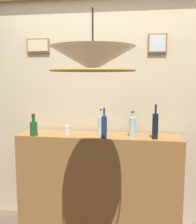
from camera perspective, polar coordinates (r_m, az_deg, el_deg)
panelled_rear_partition at (r=2.99m, az=0.90°, el=2.56°), size 3.29×0.15×2.65m
bar_shelf_unit at (r=2.96m, az=0.16°, el=-15.01°), size 1.72×0.36×1.06m
liquor_bottle_amaro at (r=2.73m, az=7.45°, el=-3.02°), size 0.07×0.07×0.26m
liquor_bottle_scotch at (r=2.63m, az=1.32°, el=-3.17°), size 0.06×0.06×0.31m
liquor_bottle_vodka at (r=2.89m, az=0.64°, el=-2.62°), size 0.07×0.07×0.26m
liquor_bottle_gin at (r=2.86m, az=7.51°, el=-2.98°), size 0.07×0.07×0.24m
liquor_bottle_mezcal at (r=2.82m, az=-13.72°, el=-3.27°), size 0.08×0.08×0.23m
liquor_bottle_tequila at (r=2.65m, az=12.25°, el=-2.88°), size 0.06×0.06×0.34m
glass_tumbler_rocks at (r=2.82m, az=-6.66°, el=-3.85°), size 0.06×0.06×0.10m
glass_tumbler_highball at (r=3.03m, az=-13.87°, el=-3.17°), size 0.07×0.07×0.10m
pendant_lamp at (r=1.89m, az=-1.13°, el=11.15°), size 0.61×0.61×0.43m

